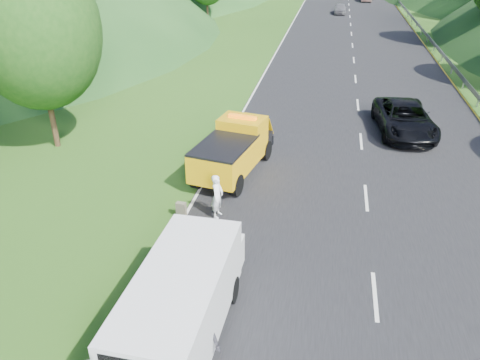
% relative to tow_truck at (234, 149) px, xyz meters
% --- Properties ---
extents(ground, '(320.00, 320.00, 0.00)m').
position_rel_tow_truck_xyz_m(ground, '(2.81, -5.29, -1.16)').
color(ground, '#38661E').
rests_on(ground, ground).
extents(road_surface, '(14.00, 200.00, 0.02)m').
position_rel_tow_truck_xyz_m(road_surface, '(5.81, 34.71, -1.15)').
color(road_surface, black).
rests_on(road_surface, ground).
extents(guardrail, '(0.06, 140.00, 1.52)m').
position_rel_tow_truck_xyz_m(guardrail, '(13.11, 47.21, -1.16)').
color(guardrail, gray).
rests_on(guardrail, ground).
extents(tree_line_left, '(14.00, 140.00, 14.00)m').
position_rel_tow_truck_xyz_m(tree_line_left, '(-16.19, 54.71, -1.16)').
color(tree_line_left, '#2A5218').
rests_on(tree_line_left, ground).
extents(tow_truck, '(2.99, 5.78, 2.37)m').
position_rel_tow_truck_xyz_m(tow_truck, '(0.00, 0.00, 0.00)').
color(tow_truck, black).
rests_on(tow_truck, ground).
extents(white_van, '(3.50, 6.43, 2.27)m').
position_rel_tow_truck_xyz_m(white_van, '(0.68, -9.86, 0.12)').
color(white_van, black).
rests_on(white_van, ground).
extents(woman, '(0.55, 0.69, 1.74)m').
position_rel_tow_truck_xyz_m(woman, '(0.15, -3.82, -1.16)').
color(woman, white).
rests_on(woman, ground).
extents(child, '(0.56, 0.52, 0.92)m').
position_rel_tow_truck_xyz_m(child, '(0.74, -5.69, -1.16)').
color(child, tan).
rests_on(child, ground).
extents(suitcase, '(0.39, 0.24, 0.60)m').
position_rel_tow_truck_xyz_m(suitcase, '(-1.22, -4.08, -0.86)').
color(suitcase, '#645E4B').
rests_on(suitcase, ground).
extents(passing_suv, '(3.24, 6.09, 1.63)m').
position_rel_tow_truck_xyz_m(passing_suv, '(8.05, 6.36, -1.16)').
color(passing_suv, black).
rests_on(passing_suv, ground).
extents(dist_car_a, '(1.55, 3.86, 1.32)m').
position_rel_tow_truck_xyz_m(dist_car_a, '(4.50, 48.91, -1.16)').
color(dist_car_a, '#535358').
rests_on(dist_car_a, ground).
extents(dist_car_b, '(1.57, 4.50, 1.48)m').
position_rel_tow_truck_xyz_m(dist_car_b, '(8.50, 63.09, -1.16)').
color(dist_car_b, '#7E5654').
rests_on(dist_car_b, ground).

